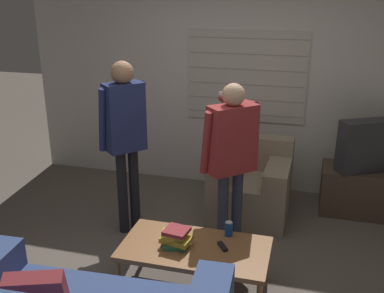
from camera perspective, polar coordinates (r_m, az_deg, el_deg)
The scene contains 11 objects.
ground_plane at distance 4.09m, azimuth 0.00°, elevation -16.09°, with size 16.00×16.00×0.00m, color #665B51.
wall_back at distance 5.42m, azimuth 5.68°, elevation 7.80°, with size 5.20×0.08×2.55m.
armchair_beige at distance 4.96m, azimuth 7.51°, elevation -4.86°, with size 0.84×0.81×0.83m.
coffee_table at distance 3.73m, azimuth 0.37°, elevation -13.05°, with size 1.20×0.63×0.41m.
tv_stand at distance 5.32m, azimuth 21.30°, elevation -5.34°, with size 0.98×0.47×0.52m.
tv at distance 5.13m, azimuth 22.02°, elevation 0.15°, with size 0.77×0.54×0.56m.
person_left_standing at distance 4.37m, azimuth -8.55°, elevation 2.35°, with size 0.48×0.74×1.75m.
person_right_standing at distance 4.00m, azimuth 4.99°, elevation -0.27°, with size 0.51×0.83×1.62m.
book_stack at distance 3.69m, azimuth -2.12°, elevation -11.47°, with size 0.26×0.22×0.15m.
soda_can at distance 3.84m, azimuth 4.68°, elevation -10.37°, with size 0.07×0.07×0.13m.
spare_remote at distance 3.70m, azimuth 3.89°, elevation -12.53°, with size 0.11×0.13×0.02m.
Camera 1 is at (0.86, -3.20, 2.40)m, focal length 42.00 mm.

